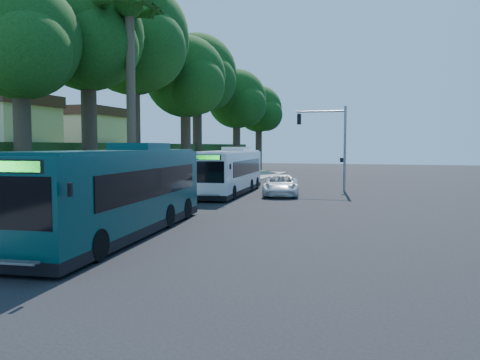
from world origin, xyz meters
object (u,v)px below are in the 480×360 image
(bus_shelter, at_px, (134,177))
(pickup, at_px, (281,185))
(teal_bus, at_px, (121,190))
(white_bus, at_px, (230,171))

(bus_shelter, bearing_deg, pickup, 47.50)
(bus_shelter, height_order, teal_bus, teal_bus)
(white_bus, distance_m, pickup, 4.23)
(white_bus, bearing_deg, pickup, -7.05)
(bus_shelter, distance_m, teal_bus, 10.30)
(white_bus, bearing_deg, teal_bus, -90.87)
(white_bus, relative_size, teal_bus, 0.94)
(bus_shelter, distance_m, pickup, 11.44)
(teal_bus, relative_size, pickup, 2.35)
(teal_bus, bearing_deg, white_bus, 87.88)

